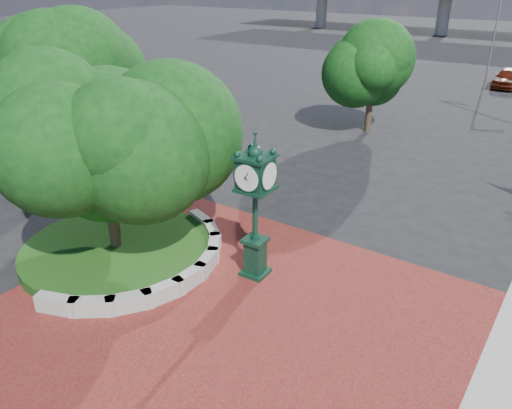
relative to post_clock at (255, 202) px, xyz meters
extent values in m
plane|color=black|center=(0.59, -1.65, -2.48)|extent=(200.00, 200.00, 0.00)
cube|color=maroon|center=(0.59, -2.65, -2.46)|extent=(12.00, 12.00, 0.04)
cube|color=#9E9B93|center=(-3.31, -4.65, -2.21)|extent=(1.29, 0.76, 0.54)
cube|color=#9E9B93|center=(-2.46, -4.19, -2.21)|extent=(1.20, 1.04, 0.54)
cube|color=#9E9B93|center=(-1.78, -3.48, -2.21)|extent=(1.00, 1.22, 0.54)
cube|color=#9E9B93|center=(-1.35, -2.61, -2.21)|extent=(0.71, 1.30, 0.54)
cube|color=#9E9B93|center=(-1.21, -1.65, -2.21)|extent=(0.35, 1.25, 0.54)
cube|color=#9E9B93|center=(-1.35, -0.68, -2.21)|extent=(0.71, 1.30, 0.54)
cube|color=#9E9B93|center=(-1.78, 0.19, -2.21)|extent=(1.00, 1.22, 0.54)
cube|color=#9E9B93|center=(-2.46, 0.89, -2.21)|extent=(1.20, 1.04, 0.54)
cube|color=#9E9B93|center=(-3.31, 1.36, -2.21)|extent=(1.29, 0.76, 0.54)
cylinder|color=#134012|center=(-4.41, -1.65, -2.28)|extent=(6.10, 6.10, 0.40)
cylinder|color=#9E9B93|center=(-34.41, 68.35, 0.52)|extent=(1.80, 1.80, 6.00)
cylinder|color=#9E9B93|center=(-14.41, 68.35, 0.52)|extent=(1.80, 1.80, 6.00)
cylinder|color=#38281C|center=(-4.41, -1.65, -1.40)|extent=(0.36, 0.36, 2.17)
sphere|color=#0F3713|center=(-4.41, -1.65, 1.25)|extent=(5.20, 5.20, 5.20)
cylinder|color=#38281C|center=(-12.41, 3.35, -1.26)|extent=(0.36, 0.36, 2.45)
sphere|color=#0F3713|center=(-12.41, 3.35, 1.65)|extent=(5.60, 5.60, 5.60)
cylinder|color=#38281C|center=(-3.41, 16.35, -1.52)|extent=(0.36, 0.36, 1.92)
sphere|color=#0F3713|center=(-3.41, 16.35, 0.76)|extent=(4.40, 4.40, 4.40)
cube|color=black|center=(0.00, 0.00, -2.41)|extent=(0.81, 0.81, 0.15)
cube|color=black|center=(0.00, 0.00, -1.82)|extent=(0.55, 0.55, 1.05)
cube|color=black|center=(0.00, 0.00, -1.27)|extent=(0.71, 0.71, 0.11)
cylinder|color=black|center=(0.00, 0.00, -0.40)|extent=(0.16, 0.16, 1.62)
cube|color=black|center=(0.00, 0.00, 0.90)|extent=(0.91, 0.91, 0.86)
cylinder|color=white|center=(0.03, -0.45, 0.90)|extent=(0.76, 0.10, 0.76)
cylinder|color=white|center=(-0.03, 0.45, 0.90)|extent=(0.76, 0.10, 0.76)
cylinder|color=white|center=(-0.45, -0.03, 0.90)|extent=(0.10, 0.76, 0.76)
cylinder|color=white|center=(0.45, 0.03, 0.90)|extent=(0.10, 0.76, 0.76)
sphere|color=black|center=(0.00, 0.00, 1.49)|extent=(0.42, 0.42, 0.42)
cone|color=black|center=(0.00, 0.00, 1.80)|extent=(0.17, 0.17, 0.48)
imported|color=#53190B|center=(0.91, 34.16, -1.71)|extent=(1.91, 4.60, 1.56)
cylinder|color=slate|center=(-1.79, 39.80, 1.57)|extent=(0.14, 0.14, 8.10)
camera|label=1|loc=(7.50, -10.70, 6.03)|focal=35.00mm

